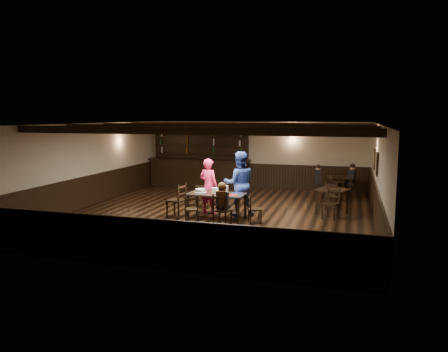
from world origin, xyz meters
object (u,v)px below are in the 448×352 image
(chair_near_right, at_px, (221,208))
(bar_counter, at_px, (199,169))
(chair_near_left, at_px, (192,208))
(woman_pink, at_px, (209,186))
(man_blue, at_px, (239,184))
(cake, at_px, (200,191))
(dining_table, at_px, (217,196))

(chair_near_right, xyz_separation_m, bar_counter, (-2.87, 6.29, 0.20))
(chair_near_left, relative_size, woman_pink, 0.48)
(chair_near_left, bearing_deg, man_blue, 55.87)
(cake, xyz_separation_m, bar_counter, (-1.98, 5.40, -0.07))
(cake, bearing_deg, man_blue, 32.44)
(chair_near_right, relative_size, bar_counter, 0.21)
(man_blue, xyz_separation_m, bar_counter, (-2.97, 4.77, -0.23))
(man_blue, distance_m, bar_counter, 5.62)
(chair_near_right, distance_m, bar_counter, 6.91)
(chair_near_right, xyz_separation_m, woman_pink, (-0.86, 1.52, 0.31))
(cake, distance_m, bar_counter, 5.75)
(chair_near_left, relative_size, bar_counter, 0.19)
(cake, bearing_deg, chair_near_left, -88.20)
(chair_near_right, bearing_deg, man_blue, 86.15)
(chair_near_left, height_order, cake, cake)
(dining_table, height_order, man_blue, man_blue)
(chair_near_right, bearing_deg, chair_near_left, 173.86)
(bar_counter, bearing_deg, chair_near_left, -72.09)
(dining_table, bearing_deg, cake, 177.03)
(dining_table, height_order, chair_near_right, chair_near_right)
(bar_counter, bearing_deg, man_blue, -58.06)
(dining_table, distance_m, woman_pink, 0.83)
(dining_table, distance_m, chair_near_left, 0.93)
(cake, bearing_deg, bar_counter, 110.12)
(dining_table, distance_m, man_blue, 0.87)
(woman_pink, xyz_separation_m, cake, (-0.03, -0.63, -0.04))
(chair_near_left, distance_m, bar_counter, 6.52)
(dining_table, relative_size, bar_counter, 0.38)
(chair_near_right, xyz_separation_m, cake, (-0.89, 0.89, 0.27))
(bar_counter, bearing_deg, chair_near_right, -65.48)
(dining_table, xyz_separation_m, cake, (-0.50, 0.03, 0.12))
(man_blue, bearing_deg, chair_near_right, 65.14)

